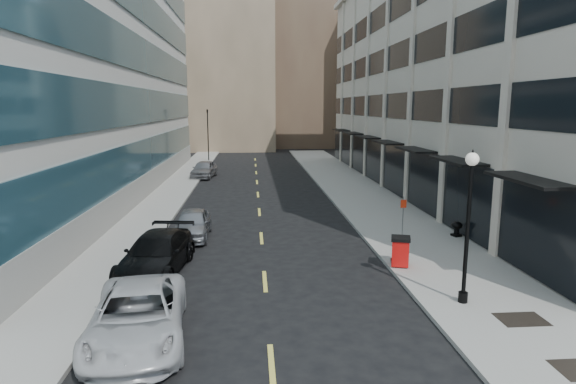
{
  "coord_description": "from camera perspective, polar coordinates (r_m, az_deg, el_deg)",
  "views": [
    {
      "loc": [
        -0.44,
        -9.18,
        6.47
      ],
      "look_at": [
        1.12,
        11.28,
        2.8
      ],
      "focal_mm": 30.0,
      "sensor_mm": 36.0,
      "label": 1
    }
  ],
  "objects": [
    {
      "name": "sidewalk_right",
      "position": [
        30.91,
        10.63,
        -1.98
      ],
      "size": [
        5.0,
        80.0,
        0.15
      ],
      "primitive_type": "cube",
      "color": "gray",
      "rests_on": "ground"
    },
    {
      "name": "sidewalk_left",
      "position": [
        30.48,
        -15.74,
        -2.36
      ],
      "size": [
        3.0,
        80.0,
        0.15
      ],
      "primitive_type": "cube",
      "color": "gray",
      "rests_on": "ground"
    },
    {
      "name": "building_right",
      "position": [
        40.21,
        21.84,
        13.02
      ],
      "size": [
        15.3,
        46.5,
        18.25
      ],
      "color": "beige",
      "rests_on": "ground"
    },
    {
      "name": "building_left",
      "position": [
        39.52,
        -28.37,
        14.06
      ],
      "size": [
        16.14,
        46.0,
        20.0
      ],
      "color": "silver",
      "rests_on": "ground"
    },
    {
      "name": "skyline_tan_near",
      "position": [
        77.63,
        -7.23,
        15.62
      ],
      "size": [
        14.0,
        18.0,
        28.0
      ],
      "primitive_type": "cube",
      "color": "#9A8165",
      "rests_on": "ground"
    },
    {
      "name": "skyline_brown",
      "position": [
        82.29,
        1.64,
        17.48
      ],
      "size": [
        12.0,
        16.0,
        34.0
      ],
      "primitive_type": "cube",
      "color": "brown",
      "rests_on": "ground"
    },
    {
      "name": "skyline_tan_far",
      "position": [
        88.35,
        -13.52,
        12.8
      ],
      "size": [
        12.0,
        14.0,
        22.0
      ],
      "primitive_type": "cube",
      "color": "#9A8165",
      "rests_on": "ground"
    },
    {
      "name": "skyline_stone",
      "position": [
        77.49,
        9.65,
        12.6
      ],
      "size": [
        10.0,
        14.0,
        20.0
      ],
      "primitive_type": "cube",
      "color": "beige",
      "rests_on": "ground"
    },
    {
      "name": "grate_far",
      "position": [
        16.52,
        25.93,
        -13.41
      ],
      "size": [
        1.4,
        1.0,
        0.01
      ],
      "primitive_type": "cube",
      "color": "black",
      "rests_on": "sidewalk_right"
    },
    {
      "name": "road_centerline",
      "position": [
        26.97,
        -3.31,
        -3.75
      ],
      "size": [
        0.15,
        68.2,
        0.01
      ],
      "color": "#D8CC4C",
      "rests_on": "ground"
    },
    {
      "name": "traffic_signal",
      "position": [
        57.41,
        -9.54,
        9.24
      ],
      "size": [
        0.66,
        0.66,
        6.98
      ],
      "color": "black",
      "rests_on": "ground"
    },
    {
      "name": "car_white_van",
      "position": [
        14.32,
        -17.38,
        -13.86
      ],
      "size": [
        3.13,
        5.71,
        1.52
      ],
      "primitive_type": "imported",
      "rotation": [
        0.0,
        0.0,
        0.12
      ],
      "color": "beige",
      "rests_on": "ground"
    },
    {
      "name": "car_black_pickup",
      "position": [
        19.69,
        -15.32,
        -7.08
      ],
      "size": [
        2.76,
        5.5,
        1.53
      ],
      "primitive_type": "imported",
      "rotation": [
        0.0,
        0.0,
        -0.12
      ],
      "color": "black",
      "rests_on": "ground"
    },
    {
      "name": "car_silver_sedan",
      "position": [
        24.42,
        -11.25,
        -3.71
      ],
      "size": [
        1.69,
        4.18,
        1.42
      ],
      "primitive_type": "imported",
      "rotation": [
        0.0,
        0.0,
        0.0
      ],
      "color": "gray",
      "rests_on": "ground"
    },
    {
      "name": "car_grey_sedan",
      "position": [
        44.76,
        -9.92,
        2.68
      ],
      "size": [
        2.42,
        4.79,
        1.57
      ],
      "primitive_type": "imported",
      "rotation": [
        0.0,
        0.0,
        -0.13
      ],
      "color": "gray",
      "rests_on": "ground"
    },
    {
      "name": "trash_bin",
      "position": [
        19.83,
        13.17,
        -6.76
      ],
      "size": [
        0.92,
        0.93,
        1.21
      ],
      "rotation": [
        0.0,
        0.0,
        -0.29
      ],
      "color": "red",
      "rests_on": "sidewalk_right"
    },
    {
      "name": "lamppost",
      "position": [
        16.28,
        20.61,
        -2.48
      ],
      "size": [
        0.42,
        0.42,
        5.02
      ],
      "color": "black",
      "rests_on": "sidewalk_right"
    },
    {
      "name": "sign_post",
      "position": [
        22.48,
        13.48,
        -2.55
      ],
      "size": [
        0.27,
        0.07,
        2.31
      ],
      "rotation": [
        0.0,
        0.0,
        0.1
      ],
      "color": "slate",
      "rests_on": "sidewalk_right"
    },
    {
      "name": "urn_planter",
      "position": [
        25.13,
        19.38,
        -3.97
      ],
      "size": [
        0.53,
        0.53,
        0.74
      ],
      "rotation": [
        0.0,
        0.0,
        0.33
      ],
      "color": "black",
      "rests_on": "sidewalk_right"
    }
  ]
}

